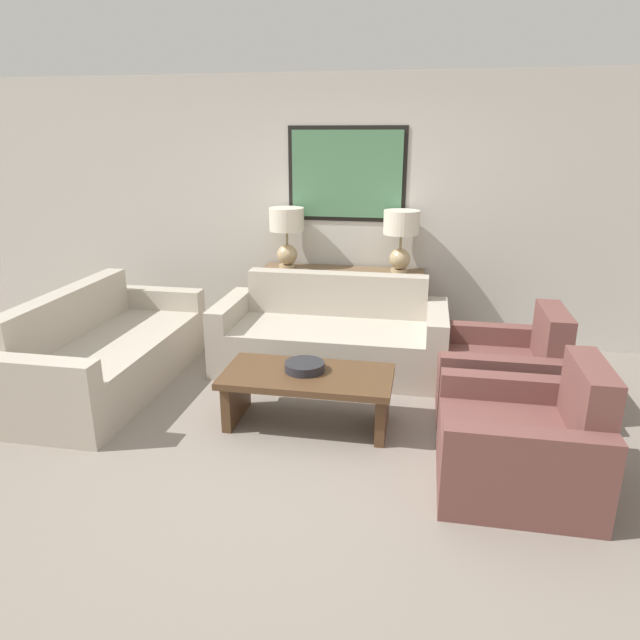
{
  "coord_description": "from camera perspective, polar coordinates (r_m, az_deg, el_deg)",
  "views": [
    {
      "loc": [
        0.8,
        -3.31,
        2.08
      ],
      "look_at": [
        0.0,
        0.99,
        0.65
      ],
      "focal_mm": 32.0,
      "sensor_mm": 36.0,
      "label": 1
    }
  ],
  "objects": [
    {
      "name": "table_lamp_left",
      "position": [
        5.79,
        -3.34,
        9.1
      ],
      "size": [
        0.35,
        0.35,
        0.6
      ],
      "color": "tan",
      "rests_on": "console_table"
    },
    {
      "name": "decorative_bowl",
      "position": [
        4.21,
        -1.55,
        -4.67
      ],
      "size": [
        0.3,
        0.3,
        0.07
      ],
      "color": "#232328",
      "rests_on": "coffee_table"
    },
    {
      "name": "coffee_table",
      "position": [
        4.23,
        -1.25,
        -6.68
      ],
      "size": [
        1.24,
        0.62,
        0.42
      ],
      "color": "#4C331E",
      "rests_on": "ground_plane"
    },
    {
      "name": "table_lamp_right",
      "position": [
        5.63,
        8.11,
        8.7
      ],
      "size": [
        0.35,
        0.35,
        0.6
      ],
      "color": "tan",
      "rests_on": "console_table"
    },
    {
      "name": "armchair_near_camera",
      "position": [
        3.75,
        19.63,
        -11.73
      ],
      "size": [
        0.92,
        0.89,
        0.84
      ],
      "color": "brown",
      "rests_on": "ground_plane"
    },
    {
      "name": "back_wall",
      "position": [
        5.92,
        2.7,
        10.82
      ],
      "size": [
        8.16,
        0.12,
        2.65
      ],
      "color": "beige",
      "rests_on": "ground_plane"
    },
    {
      "name": "couch_by_back_wall",
      "position": [
        5.27,
        1.14,
        -1.83
      ],
      "size": [
        2.07,
        0.91,
        0.83
      ],
      "color": "#ADA393",
      "rests_on": "ground_plane"
    },
    {
      "name": "armchair_near_back_wall",
      "position": [
        4.7,
        17.77,
        -5.35
      ],
      "size": [
        0.92,
        0.89,
        0.84
      ],
      "color": "brown",
      "rests_on": "ground_plane"
    },
    {
      "name": "couch_by_side",
      "position": [
        5.22,
        -20.63,
        -3.23
      ],
      "size": [
        0.91,
        2.07,
        0.83
      ],
      "color": "#ADA393",
      "rests_on": "ground_plane"
    },
    {
      "name": "ground_plane",
      "position": [
        3.99,
        -2.71,
        -13.33
      ],
      "size": [
        20.0,
        20.0,
        0.0
      ],
      "primitive_type": "plane",
      "color": "slate"
    },
    {
      "name": "console_table",
      "position": [
        5.86,
        2.21,
        1.36
      ],
      "size": [
        1.63,
        0.37,
        0.79
      ],
      "color": "brown",
      "rests_on": "ground_plane"
    }
  ]
}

